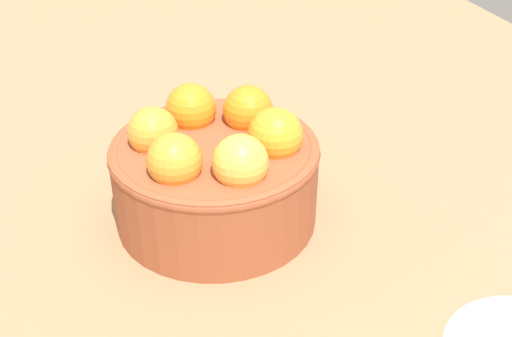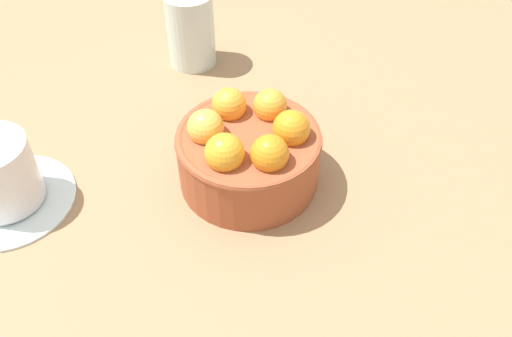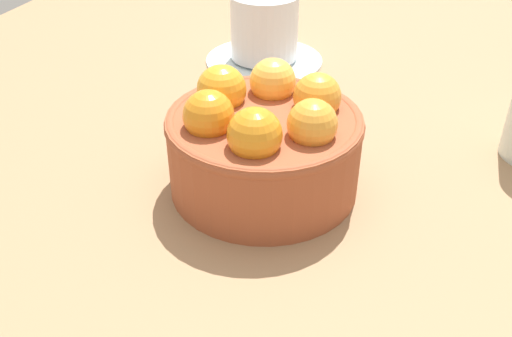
% 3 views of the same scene
% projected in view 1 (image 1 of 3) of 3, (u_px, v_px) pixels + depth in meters
% --- Properties ---
extents(ground_plane, '(1.31, 0.99, 0.04)m').
position_uv_depth(ground_plane, '(218.00, 238.00, 0.50)').
color(ground_plane, '#997551').
extents(terracotta_bowl, '(0.15, 0.15, 0.09)m').
position_uv_depth(terracotta_bowl, '(216.00, 171.00, 0.47)').
color(terracotta_bowl, '#9E4C2D').
rests_on(terracotta_bowl, ground_plane).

